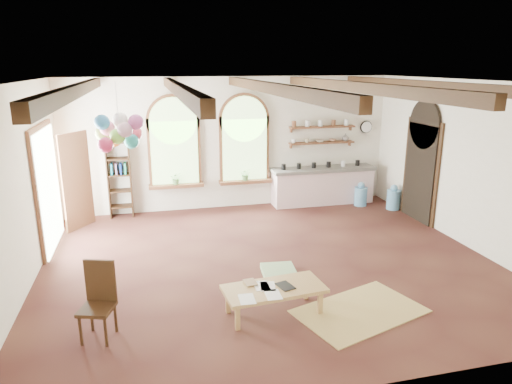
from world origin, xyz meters
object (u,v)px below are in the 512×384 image
object	(u,v)px
kitchen_counter	(323,185)
balloon_cluster	(119,131)
coffee_table	(274,290)
side_chair	(99,317)

from	to	relation	value
kitchen_counter	balloon_cluster	xyz separation A→B (m)	(-4.79, -2.34, 1.87)
coffee_table	side_chair	bearing A→B (deg)	-178.96
side_chair	balloon_cluster	size ratio (longest dim) A/B	0.89
kitchen_counter	side_chair	world-z (taller)	side_chair
coffee_table	balloon_cluster	distance (m)	3.87
kitchen_counter	balloon_cluster	distance (m)	5.65
kitchen_counter	coffee_table	distance (m)	5.63
kitchen_counter	coffee_table	size ratio (longest dim) A/B	1.79
side_chair	kitchen_counter	bearing A→B (deg)	44.34
coffee_table	side_chair	xyz separation A→B (m)	(-2.39, -0.04, -0.07)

